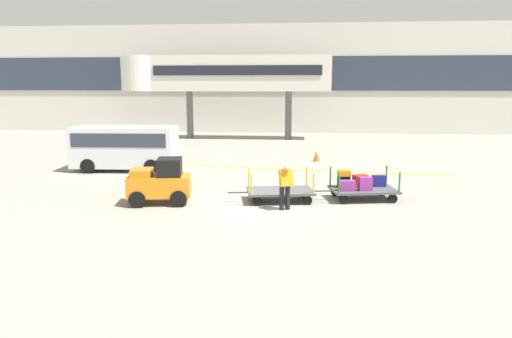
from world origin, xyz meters
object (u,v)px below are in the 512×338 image
Objects in this scene: shuttle_van at (125,145)px; baggage_tug at (160,182)px; safety_cone_near at (316,156)px; baggage_handler at (286,184)px; baggage_cart_middle at (360,186)px; baggage_cart_lead at (280,192)px.

baggage_tug is at bearing -60.17° from shuttle_van.
safety_cone_near is (5.68, 9.74, -0.48)m from baggage_tug.
shuttle_van reaches higher than safety_cone_near.
safety_cone_near is at bearing 82.48° from baggage_handler.
baggage_cart_middle is 1.97× the size of baggage_handler.
baggage_cart_middle is at bearing 10.78° from baggage_cart_lead.
baggage_handler is at bearing -40.33° from shuttle_van.
baggage_cart_middle is (6.96, 1.25, -0.25)m from baggage_tug.
baggage_handler is 0.32× the size of shuttle_van.
baggage_handler is 2.84× the size of safety_cone_near.
baggage_tug is 7.15m from shuttle_van.
baggage_cart_lead is 1.97× the size of baggage_handler.
baggage_cart_middle is at bearing -25.17° from shuttle_van.
shuttle_van is at bearing 144.36° from baggage_cart_lead.
baggage_handler reaches higher than safety_cone_near.
baggage_cart_lead is (4.10, 0.71, -0.41)m from baggage_tug.
baggage_cart_middle is 8.59m from safety_cone_near.
shuttle_van is at bearing 139.67° from baggage_handler.
baggage_cart_lead is at bearing -35.64° from shuttle_van.
baggage_tug is 7.07m from baggage_cart_middle.
shuttle_van reaches higher than baggage_cart_middle.
baggage_cart_middle is (2.86, 0.54, 0.15)m from baggage_cart_lead.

